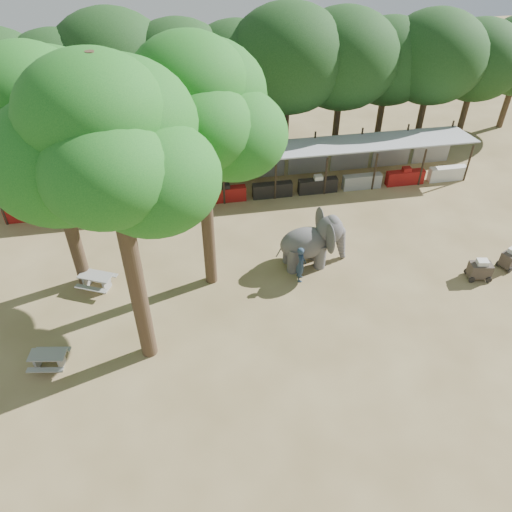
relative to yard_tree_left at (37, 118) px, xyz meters
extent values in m
plane|color=brown|center=(9.13, -7.19, -8.20)|extent=(100.00, 100.00, 0.00)
cube|color=#999CA1|center=(9.13, 6.81, -5.70)|extent=(28.00, 2.99, 0.39)
cylinder|color=#2D2319|center=(-3.47, 5.46, -7.00)|extent=(0.12, 0.12, 2.40)
cylinder|color=#2D2319|center=(-3.47, 8.16, -6.80)|extent=(0.12, 0.12, 2.80)
cube|color=maroon|center=(-3.47, 5.71, -7.75)|extent=(2.38, 0.50, 0.90)
cube|color=gray|center=(-3.47, 8.11, -7.20)|extent=(2.52, 0.12, 2.00)
cylinder|color=#2D2319|center=(-0.67, 5.46, -7.00)|extent=(0.12, 0.12, 2.40)
cylinder|color=#2D2319|center=(-0.67, 8.16, -6.80)|extent=(0.12, 0.12, 2.80)
cube|color=silver|center=(-0.67, 5.71, -7.75)|extent=(2.38, 0.50, 0.90)
cube|color=gray|center=(-0.67, 8.11, -7.20)|extent=(2.52, 0.12, 2.00)
cylinder|color=#2D2319|center=(2.13, 5.46, -7.00)|extent=(0.12, 0.12, 2.40)
cylinder|color=#2D2319|center=(2.13, 8.16, -6.80)|extent=(0.12, 0.12, 2.80)
cube|color=silver|center=(2.13, 5.71, -7.75)|extent=(2.38, 0.50, 0.90)
cube|color=gray|center=(2.13, 8.11, -7.20)|extent=(2.52, 0.12, 2.00)
cylinder|color=#2D2319|center=(4.93, 5.46, -7.00)|extent=(0.12, 0.12, 2.40)
cylinder|color=#2D2319|center=(4.93, 8.16, -6.80)|extent=(0.12, 0.12, 2.80)
cube|color=black|center=(4.93, 5.71, -7.75)|extent=(2.38, 0.50, 0.90)
cube|color=gray|center=(4.93, 8.11, -7.20)|extent=(2.52, 0.12, 2.00)
cylinder|color=#2D2319|center=(7.73, 5.46, -7.00)|extent=(0.12, 0.12, 2.40)
cylinder|color=#2D2319|center=(7.73, 8.16, -6.80)|extent=(0.12, 0.12, 2.80)
cube|color=maroon|center=(7.73, 5.71, -7.75)|extent=(2.38, 0.50, 0.90)
cube|color=gray|center=(7.73, 8.11, -7.20)|extent=(2.52, 0.12, 2.00)
cylinder|color=#2D2319|center=(10.53, 5.46, -7.00)|extent=(0.12, 0.12, 2.40)
cylinder|color=#2D2319|center=(10.53, 8.16, -6.80)|extent=(0.12, 0.12, 2.80)
cube|color=black|center=(10.53, 5.71, -7.75)|extent=(2.38, 0.50, 0.90)
cube|color=gray|center=(10.53, 8.11, -7.20)|extent=(2.52, 0.12, 2.00)
cylinder|color=#2D2319|center=(13.33, 5.46, -7.00)|extent=(0.12, 0.12, 2.40)
cylinder|color=#2D2319|center=(13.33, 8.16, -6.80)|extent=(0.12, 0.12, 2.80)
cube|color=black|center=(13.33, 5.71, -7.75)|extent=(2.38, 0.50, 0.90)
cube|color=gray|center=(13.33, 8.11, -7.20)|extent=(2.52, 0.12, 2.00)
cylinder|color=#2D2319|center=(16.13, 5.46, -7.00)|extent=(0.12, 0.12, 2.40)
cylinder|color=#2D2319|center=(16.13, 8.16, -6.80)|extent=(0.12, 0.12, 2.80)
cube|color=gray|center=(16.13, 5.71, -7.75)|extent=(2.38, 0.50, 0.90)
cube|color=gray|center=(16.13, 8.11, -7.20)|extent=(2.52, 0.12, 2.00)
cylinder|color=#2D2319|center=(18.93, 5.46, -7.00)|extent=(0.12, 0.12, 2.40)
cylinder|color=#2D2319|center=(18.93, 8.16, -6.80)|extent=(0.12, 0.12, 2.80)
cube|color=maroon|center=(18.93, 5.71, -7.75)|extent=(2.38, 0.50, 0.90)
cube|color=gray|center=(18.93, 8.11, -7.20)|extent=(2.52, 0.12, 2.00)
cylinder|color=#2D2319|center=(21.73, 5.46, -7.00)|extent=(0.12, 0.12, 2.40)
cylinder|color=#2D2319|center=(21.73, 8.16, -6.80)|extent=(0.12, 0.12, 2.80)
cube|color=silver|center=(21.73, 5.71, -7.75)|extent=(2.38, 0.50, 0.90)
cube|color=gray|center=(21.73, 8.11, -7.20)|extent=(2.52, 0.12, 2.00)
cylinder|color=#332316|center=(0.13, -0.19, -3.60)|extent=(0.60, 0.60, 9.20)
cone|color=#332316|center=(0.13, -0.19, 1.00)|extent=(0.57, 0.57, 2.88)
ellipsoid|color=#165518|center=(-1.27, 0.11, -0.38)|extent=(4.80, 4.80, 3.94)
ellipsoid|color=#165518|center=(1.33, -0.79, -0.78)|extent=(4.20, 4.20, 3.44)
ellipsoid|color=#165518|center=(0.33, 0.91, 0.22)|extent=(5.20, 5.20, 4.26)
ellipsoid|color=#165518|center=(0.13, -1.49, -0.08)|extent=(3.80, 3.80, 3.12)
ellipsoid|color=#165518|center=(-0.17, 0.01, 1.02)|extent=(4.40, 4.40, 3.61)
cylinder|color=#332316|center=(3.13, -5.19, -3.00)|extent=(0.64, 0.64, 10.40)
cone|color=#332316|center=(3.13, -5.19, 2.20)|extent=(0.61, 0.61, 3.25)
ellipsoid|color=#165518|center=(1.73, -4.89, 0.64)|extent=(4.80, 4.80, 3.94)
ellipsoid|color=#165518|center=(4.33, -5.79, 0.24)|extent=(4.20, 4.20, 3.44)
ellipsoid|color=#165518|center=(3.33, -4.09, 1.24)|extent=(5.20, 5.20, 4.26)
ellipsoid|color=#165518|center=(3.13, -6.49, 0.94)|extent=(3.80, 3.80, 3.12)
ellipsoid|color=#165518|center=(2.83, -4.99, 2.04)|extent=(4.40, 4.40, 3.61)
cylinder|color=#332316|center=(6.13, -1.19, -3.40)|extent=(0.56, 0.56, 9.60)
cone|color=#332316|center=(6.13, -1.19, 1.40)|extent=(0.53, 0.53, 3.00)
ellipsoid|color=#165518|center=(4.73, -0.89, -0.04)|extent=(4.80, 4.80, 3.94)
ellipsoid|color=#165518|center=(7.33, -1.79, -0.44)|extent=(4.20, 4.20, 3.44)
ellipsoid|color=#165518|center=(6.33, -0.09, 0.56)|extent=(5.20, 5.20, 4.26)
ellipsoid|color=#165518|center=(6.13, -2.49, 0.26)|extent=(3.80, 3.80, 3.12)
ellipsoid|color=#165518|center=(5.83, -0.99, 1.36)|extent=(4.40, 4.40, 3.61)
cylinder|color=#332316|center=(-4.20, 11.81, -6.33)|extent=(0.44, 0.44, 3.74)
ellipsoid|color=black|center=(-4.20, 11.81, -2.68)|extent=(6.46, 5.95, 5.61)
cylinder|color=#332316|center=(-0.87, 11.81, -6.33)|extent=(0.44, 0.44, 3.74)
ellipsoid|color=black|center=(-0.87, 11.81, -2.68)|extent=(6.46, 5.95, 5.61)
cylinder|color=#332316|center=(2.47, 11.81, -6.33)|extent=(0.44, 0.44, 3.74)
ellipsoid|color=black|center=(2.47, 11.81, -2.68)|extent=(6.46, 5.95, 5.61)
cylinder|color=#332316|center=(5.80, 11.81, -6.33)|extent=(0.44, 0.44, 3.74)
ellipsoid|color=black|center=(5.80, 11.81, -2.68)|extent=(6.46, 5.95, 5.61)
cylinder|color=#332316|center=(9.13, 11.81, -6.33)|extent=(0.44, 0.44, 3.74)
ellipsoid|color=black|center=(9.13, 11.81, -2.68)|extent=(6.46, 5.95, 5.61)
cylinder|color=#332316|center=(12.47, 11.81, -6.33)|extent=(0.44, 0.44, 3.74)
ellipsoid|color=black|center=(12.47, 11.81, -2.68)|extent=(6.46, 5.95, 5.61)
cylinder|color=#332316|center=(15.80, 11.81, -6.33)|extent=(0.44, 0.44, 3.74)
ellipsoid|color=black|center=(15.80, 11.81, -2.68)|extent=(6.46, 5.95, 5.61)
cylinder|color=#332316|center=(19.13, 11.81, -6.33)|extent=(0.44, 0.44, 3.74)
ellipsoid|color=black|center=(19.13, 11.81, -2.68)|extent=(6.46, 5.95, 5.61)
cylinder|color=#332316|center=(22.47, 11.81, -6.33)|extent=(0.44, 0.44, 3.74)
ellipsoid|color=black|center=(22.47, 11.81, -2.68)|extent=(6.46, 5.95, 5.61)
cylinder|color=#332316|center=(25.80, 11.81, -6.33)|extent=(0.44, 0.44, 3.74)
ellipsoid|color=black|center=(25.80, 11.81, -2.68)|extent=(6.46, 5.95, 5.61)
cylinder|color=#332316|center=(29.13, 11.81, -6.33)|extent=(0.44, 0.44, 3.74)
ellipsoid|color=#464343|center=(10.82, -0.77, -6.89)|extent=(2.58, 1.60, 1.62)
cylinder|color=#464343|center=(10.15, -1.20, -7.52)|extent=(0.61, 0.61, 1.36)
cylinder|color=#464343|center=(10.11, -0.43, -7.52)|extent=(0.61, 0.61, 1.36)
cylinder|color=#464343|center=(11.53, -1.12, -7.52)|extent=(0.61, 0.61, 1.36)
cylinder|color=#464343|center=(11.49, -0.35, -7.52)|extent=(0.61, 0.61, 1.36)
ellipsoid|color=#464343|center=(12.01, -0.71, -6.31)|extent=(1.45, 1.19, 1.50)
ellipsoid|color=#464343|center=(11.82, -1.45, -6.27)|extent=(0.30, 1.24, 1.54)
ellipsoid|color=#464343|center=(11.74, 0.01, -6.27)|extent=(0.30, 1.24, 1.54)
cone|color=#464343|center=(12.74, -0.67, -7.35)|extent=(0.65, 0.65, 1.70)
imported|color=#26384C|center=(10.35, -1.88, -7.25)|extent=(0.61, 0.78, 1.90)
cube|color=gray|center=(-0.78, -5.24, -7.52)|extent=(1.51, 0.88, 0.06)
cube|color=gray|center=(-1.25, -5.17, -7.87)|extent=(0.19, 0.58, 0.66)
cube|color=gray|center=(-0.31, -5.32, -7.87)|extent=(0.19, 0.58, 0.66)
cube|color=gray|center=(-0.86, -5.76, -7.80)|extent=(1.44, 0.46, 0.05)
cube|color=gray|center=(-0.70, -4.73, -7.80)|extent=(1.44, 0.46, 0.05)
cube|color=gray|center=(0.76, -0.78, -7.46)|extent=(1.70, 1.30, 0.06)
cube|color=gray|center=(0.30, -0.56, -7.84)|extent=(0.35, 0.60, 0.72)
cube|color=gray|center=(1.23, -0.99, -7.84)|extent=(0.35, 0.60, 0.72)
cube|color=gray|center=(0.52, -1.29, -7.77)|extent=(1.50, 0.88, 0.05)
cube|color=gray|center=(1.00, -0.27, -7.77)|extent=(1.50, 0.88, 0.05)
cube|color=#332922|center=(18.86, -3.30, -7.69)|extent=(1.11, 0.78, 0.72)
cylinder|color=black|center=(18.40, -3.57, -8.05)|extent=(0.31, 0.11, 0.31)
cylinder|color=black|center=(19.21, -3.70, -8.05)|extent=(0.31, 0.11, 0.31)
cylinder|color=black|center=(18.52, -2.90, -8.05)|extent=(0.31, 0.11, 0.31)
cylinder|color=black|center=(19.32, -3.04, -8.05)|extent=(0.31, 0.11, 0.31)
cube|color=silver|center=(18.86, -3.30, -7.23)|extent=(0.57, 0.49, 0.26)
cube|color=#332922|center=(20.85, -2.75, -7.68)|extent=(1.20, 0.99, 0.73)
cylinder|color=black|center=(20.62, -3.24, -8.04)|extent=(0.31, 0.18, 0.31)
cylinder|color=black|center=(20.33, -2.61, -8.04)|extent=(0.31, 0.18, 0.31)
cylinder|color=black|center=(21.09, -2.27, -8.04)|extent=(0.31, 0.18, 0.31)
camera|label=1|loc=(5.07, -19.34, 7.85)|focal=35.00mm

